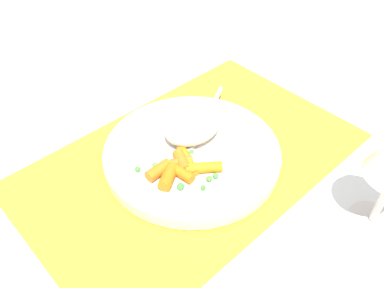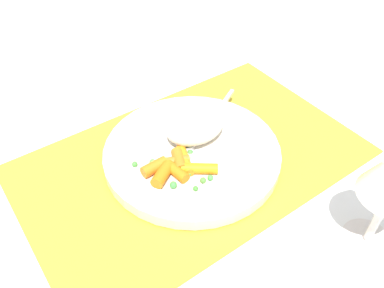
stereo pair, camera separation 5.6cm
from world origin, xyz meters
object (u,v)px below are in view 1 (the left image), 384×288
object	(u,v)px
rice_mound	(192,126)
fork	(199,134)
plate	(192,153)
carrot_portion	(180,168)

from	to	relation	value
rice_mound	fork	world-z (taller)	rice_mound
rice_mound	fork	bearing A→B (deg)	143.91
plate	carrot_portion	distance (m)	0.05
plate	rice_mound	world-z (taller)	rice_mound
carrot_portion	rice_mound	bearing A→B (deg)	-145.85
fork	plate	bearing A→B (deg)	28.29
rice_mound	carrot_portion	world-z (taller)	rice_mound
carrot_portion	fork	xyz separation A→B (m)	(-0.07, -0.04, -0.00)
plate	fork	size ratio (longest dim) A/B	1.37
carrot_portion	fork	distance (m)	0.08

